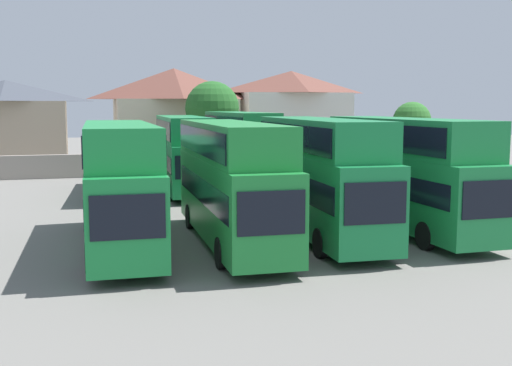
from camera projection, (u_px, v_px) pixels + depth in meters
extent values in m
plane|color=slate|center=(197.00, 186.00, 43.47)|extent=(140.00, 140.00, 0.00)
cube|color=gray|center=(180.00, 163.00, 50.73)|extent=(56.00, 0.50, 1.80)
cube|color=#1A873D|center=(120.00, 200.00, 24.61)|extent=(2.83, 11.89, 3.05)
cube|color=black|center=(128.00, 217.00, 18.85)|extent=(2.25, 0.13, 1.37)
cube|color=black|center=(120.00, 191.00, 24.56)|extent=(2.85, 10.95, 0.96)
cube|color=#1A873D|center=(118.00, 142.00, 24.62)|extent=(2.76, 11.30, 1.46)
cube|color=black|center=(118.00, 142.00, 24.62)|extent=(2.84, 10.71, 1.02)
cylinder|color=black|center=(161.00, 253.00, 21.53)|extent=(0.33, 1.11, 1.10)
cylinder|color=black|center=(90.00, 257.00, 20.96)|extent=(0.33, 1.11, 1.10)
cylinder|color=black|center=(144.00, 217.00, 28.59)|extent=(0.33, 1.11, 1.10)
cylinder|color=black|center=(91.00, 219.00, 28.01)|extent=(0.33, 1.11, 1.10)
cube|color=#1D8235|center=(231.00, 198.00, 25.20)|extent=(2.77, 11.93, 3.09)
cube|color=black|center=(271.00, 213.00, 19.42)|extent=(2.18, 0.13, 1.39)
cube|color=black|center=(231.00, 188.00, 25.15)|extent=(2.79, 10.98, 0.97)
cube|color=#1D8235|center=(229.00, 140.00, 25.20)|extent=(2.71, 11.33, 1.44)
cube|color=black|center=(229.00, 140.00, 25.20)|extent=(2.78, 10.74, 1.01)
cylinder|color=black|center=(285.00, 249.00, 22.10)|extent=(0.33, 1.11, 1.10)
cylinder|color=black|center=(221.00, 253.00, 21.55)|extent=(0.33, 1.11, 1.10)
cylinder|color=black|center=(239.00, 214.00, 29.18)|extent=(0.33, 1.11, 1.10)
cylinder|color=black|center=(190.00, 216.00, 28.62)|extent=(0.33, 1.11, 1.10)
cube|color=#187D3F|center=(320.00, 191.00, 26.68)|extent=(3.08, 11.65, 3.17)
cube|color=black|center=(375.00, 203.00, 21.03)|extent=(2.21, 0.19, 1.43)
cube|color=black|center=(320.00, 183.00, 26.63)|extent=(3.07, 10.73, 1.00)
cube|color=#187D3F|center=(318.00, 136.00, 26.67)|extent=(3.00, 11.07, 1.48)
cube|color=black|center=(318.00, 136.00, 26.67)|extent=(3.06, 10.50, 1.03)
cylinder|color=black|center=(379.00, 240.00, 23.64)|extent=(0.35, 1.11, 1.10)
cylinder|color=black|center=(320.00, 243.00, 23.13)|extent=(0.35, 1.11, 1.10)
cylinder|color=black|center=(318.00, 209.00, 30.57)|extent=(0.35, 1.11, 1.10)
cylinder|color=black|center=(272.00, 211.00, 30.06)|extent=(0.35, 1.11, 1.10)
cube|color=#1B803E|center=(406.00, 189.00, 28.01)|extent=(2.59, 11.70, 3.05)
cube|color=black|center=(490.00, 200.00, 22.37)|extent=(2.22, 0.09, 1.37)
cube|color=black|center=(406.00, 181.00, 27.96)|extent=(2.63, 10.77, 0.96)
cube|color=#1B803E|center=(404.00, 136.00, 28.00)|extent=(2.54, 11.12, 1.59)
cube|color=black|center=(404.00, 136.00, 28.00)|extent=(2.63, 10.54, 1.11)
cylinder|color=black|center=(477.00, 232.00, 25.03)|extent=(0.31, 1.10, 1.10)
cylinder|color=black|center=(425.00, 236.00, 24.40)|extent=(0.31, 1.10, 1.10)
cylinder|color=black|center=(390.00, 205.00, 31.94)|extent=(0.31, 1.10, 1.10)
cylinder|color=black|center=(348.00, 207.00, 31.31)|extent=(0.31, 1.10, 1.10)
cube|color=#117C38|center=(117.00, 164.00, 39.85)|extent=(3.29, 11.45, 3.03)
cube|color=black|center=(116.00, 167.00, 34.29)|extent=(2.22, 0.23, 1.36)
cube|color=black|center=(117.00, 158.00, 39.80)|extent=(3.27, 10.55, 0.95)
cylinder|color=black|center=(138.00, 192.00, 36.84)|extent=(0.37, 1.12, 1.10)
cylinder|color=black|center=(97.00, 193.00, 36.37)|extent=(0.37, 1.12, 1.10)
cylinder|color=black|center=(135.00, 178.00, 43.65)|extent=(0.37, 1.12, 1.10)
cylinder|color=black|center=(101.00, 179.00, 43.18)|extent=(0.37, 1.12, 1.10)
cube|color=#168040|center=(184.00, 164.00, 40.46)|extent=(3.09, 11.64, 2.91)
cube|color=black|center=(195.00, 167.00, 34.82)|extent=(2.25, 0.18, 1.31)
cube|color=black|center=(183.00, 159.00, 40.42)|extent=(3.08, 10.72, 0.92)
cube|color=#168040|center=(183.00, 129.00, 40.47)|extent=(3.01, 11.07, 1.58)
cube|color=black|center=(183.00, 129.00, 40.47)|extent=(3.07, 10.49, 1.10)
cylinder|color=black|center=(211.00, 190.00, 37.43)|extent=(0.35, 1.11, 1.10)
cylinder|color=black|center=(171.00, 191.00, 36.90)|extent=(0.35, 1.11, 1.10)
cylinder|color=black|center=(195.00, 177.00, 44.34)|extent=(0.35, 1.11, 1.10)
cylinder|color=black|center=(161.00, 178.00, 43.81)|extent=(0.35, 1.11, 1.10)
cube|color=#1D8540|center=(241.00, 161.00, 41.63)|extent=(2.76, 10.92, 3.07)
cube|color=black|center=(267.00, 163.00, 36.42)|extent=(2.19, 0.14, 1.38)
cube|color=black|center=(241.00, 155.00, 41.59)|extent=(2.78, 10.05, 0.97)
cube|color=#1D8540|center=(240.00, 125.00, 41.60)|extent=(2.70, 10.38, 1.67)
cube|color=black|center=(240.00, 125.00, 41.60)|extent=(2.77, 9.84, 1.17)
cylinder|color=black|center=(274.00, 187.00, 38.94)|extent=(0.33, 1.11, 1.10)
cylinder|color=black|center=(238.00, 188.00, 38.27)|extent=(0.33, 1.11, 1.10)
cylinder|color=black|center=(244.00, 175.00, 45.33)|extent=(0.33, 1.11, 1.10)
cylinder|color=black|center=(213.00, 176.00, 44.66)|extent=(0.33, 1.11, 1.10)
cube|color=#1F8D42|center=(302.00, 161.00, 42.50)|extent=(3.37, 11.84, 2.95)
cube|color=black|center=(328.00, 163.00, 36.75)|extent=(2.11, 0.26, 1.33)
cube|color=black|center=(302.00, 156.00, 42.46)|extent=(3.33, 10.91, 0.93)
cylinder|color=black|center=(334.00, 186.00, 39.34)|extent=(0.39, 1.12, 1.10)
cylinder|color=black|center=(300.00, 187.00, 38.92)|extent=(0.39, 1.12, 1.10)
cylinder|color=black|center=(304.00, 174.00, 46.39)|extent=(0.39, 1.12, 1.10)
cylinder|color=black|center=(274.00, 174.00, 45.98)|extent=(0.39, 1.12, 1.10)
cube|color=tan|center=(8.00, 134.00, 56.52)|extent=(10.21, 6.83, 5.91)
pyramid|color=#3D424C|center=(5.00, 91.00, 56.04)|extent=(10.72, 7.17, 1.86)
cube|color=beige|center=(175.00, 132.00, 59.99)|extent=(10.93, 7.73, 6.11)
pyramid|color=brown|center=(174.00, 84.00, 59.44)|extent=(11.47, 8.12, 2.88)
cube|color=silver|center=(291.00, 127.00, 63.62)|extent=(10.64, 6.94, 6.76)
pyramid|color=brown|center=(291.00, 82.00, 63.07)|extent=(11.17, 7.28, 2.18)
cylinder|color=brown|center=(411.00, 152.00, 54.00)|extent=(0.37, 0.37, 3.10)
sphere|color=#2D6B28|center=(412.00, 121.00, 53.67)|extent=(3.22, 3.22, 3.22)
cylinder|color=brown|center=(213.00, 149.00, 53.87)|extent=(0.49, 0.49, 3.68)
sphere|color=#235B23|center=(212.00, 108.00, 53.44)|extent=(4.59, 4.59, 4.59)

